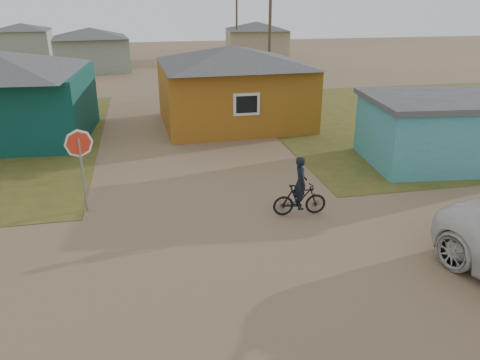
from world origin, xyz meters
name	(u,v)px	position (x,y,z in m)	size (l,w,h in m)	color
ground	(243,280)	(0.00, 0.00, 0.00)	(120.00, 120.00, 0.00)	#82674B
grass_ne	(445,117)	(14.00, 13.00, 0.01)	(20.00, 18.00, 0.00)	brown
house_yellow	(233,84)	(2.50, 14.00, 2.00)	(7.72, 6.76, 3.90)	#965C17
shed_turquoise	(448,130)	(9.50, 6.50, 1.31)	(6.71, 4.93, 2.60)	teal
house_pale_west	(91,49)	(-6.00, 34.00, 1.86)	(7.04, 6.15, 3.60)	gray
house_beige_east	(257,39)	(10.00, 40.00, 1.86)	(6.95, 6.05, 3.60)	gray
house_pale_north	(23,39)	(-14.00, 46.00, 1.75)	(6.28, 5.81, 3.40)	gray
utility_pole_near	(270,28)	(6.50, 22.00, 4.14)	(1.40, 0.20, 8.00)	#4F402F
utility_pole_far	(237,17)	(7.50, 38.00, 4.14)	(1.40, 0.20, 8.00)	#4F402F
stop_sign	(80,152)	(-3.89, 4.64, 1.89)	(0.84, 0.07, 2.58)	gray
cyclist	(300,194)	(2.38, 3.09, 0.67)	(1.65, 0.61, 1.83)	black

